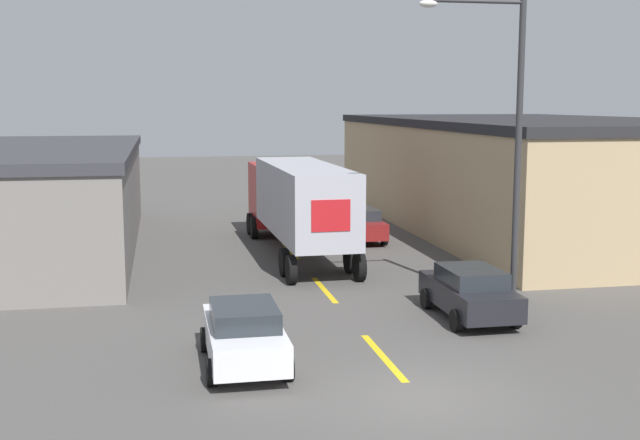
# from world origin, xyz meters

# --- Properties ---
(ground_plane) EXTENTS (160.00, 160.00, 0.00)m
(ground_plane) POSITION_xyz_m (0.00, 0.00, 0.00)
(ground_plane) COLOR #4C4947
(road_centerline) EXTENTS (0.20, 18.82, 0.01)m
(road_centerline) POSITION_xyz_m (0.00, 10.41, 0.00)
(road_centerline) COLOR gold
(road_centerline) RESTS_ON ground_plane
(warehouse_right) EXTENTS (13.81, 27.36, 5.58)m
(warehouse_right) POSITION_xyz_m (13.40, 22.47, 2.79)
(warehouse_right) COLOR tan
(warehouse_right) RESTS_ON ground_plane
(semi_truck) EXTENTS (3.02, 13.10, 3.91)m
(semi_truck) POSITION_xyz_m (0.16, 17.14, 2.35)
(semi_truck) COLOR #B21919
(semi_truck) RESTS_ON ground_plane
(parked_car_right_near) EXTENTS (1.99, 4.20, 1.54)m
(parked_car_right_near) POSITION_xyz_m (3.52, 5.99, 0.80)
(parked_car_right_near) COLOR black
(parked_car_right_near) RESTS_ON ground_plane
(parked_car_left_near) EXTENTS (1.99, 4.20, 1.54)m
(parked_car_left_near) POSITION_xyz_m (-3.52, 2.94, 0.80)
(parked_car_left_near) COLOR silver
(parked_car_left_near) RESTS_ON ground_plane
(parked_car_right_far) EXTENTS (1.99, 4.20, 1.54)m
(parked_car_right_far) POSITION_xyz_m (3.52, 19.68, 0.80)
(parked_car_right_far) COLOR maroon
(parked_car_right_far) RESTS_ON ground_plane
(street_lamp) EXTENTS (3.33, 0.32, 9.46)m
(street_lamp) POSITION_xyz_m (4.91, 6.80, 5.48)
(street_lamp) COLOR #2D2D30
(street_lamp) RESTS_ON ground_plane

